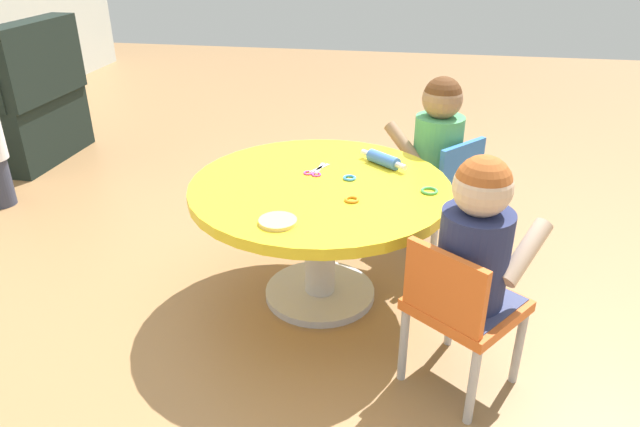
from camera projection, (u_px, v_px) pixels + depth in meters
The scene contains 13 objects.
ground_plane at pixel (320, 295), 2.36m from camera, with size 10.00×10.00×0.00m, color #9E7247.
craft_table at pixel (320, 209), 2.19m from camera, with size 0.97×0.97×0.50m.
child_chair_left at pixel (460, 308), 1.77m from camera, with size 0.42×0.42×0.54m.
seated_child_left at pixel (477, 238), 1.70m from camera, with size 0.44×0.42×0.51m.
child_chair_right at pixel (440, 187), 2.58m from camera, with size 0.42×0.42×0.54m.
seated_child_right at pixel (438, 136), 2.51m from camera, with size 0.43×0.44×0.51m.
armchair_dark at pixel (13, 110), 3.62m from camera, with size 0.73×0.74×0.85m.
rolling_pin at pixel (383, 159), 2.29m from camera, with size 0.16×0.19×0.05m.
craft_scissors at pixel (316, 171), 2.24m from camera, with size 0.14×0.09×0.01m.
playdough_blob_0 at pixel (278, 221), 1.86m from camera, with size 0.12×0.12×0.01m, color #F2CC72.
cookie_cutter_0 at pixel (352, 200), 2.01m from camera, with size 0.05×0.05×0.01m, color orange.
cookie_cutter_1 at pixel (429, 191), 2.07m from camera, with size 0.06×0.06×0.01m, color #4CB259.
cookie_cutter_2 at pixel (349, 178), 2.18m from camera, with size 0.05×0.05×0.01m, color #3F99D8.
Camera 1 is at (-1.93, -0.33, 1.36)m, focal length 32.67 mm.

